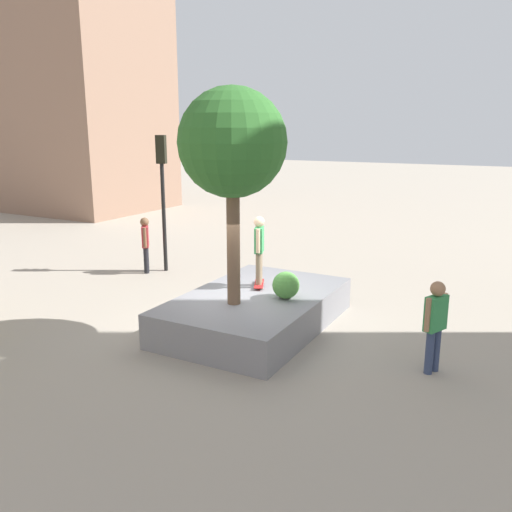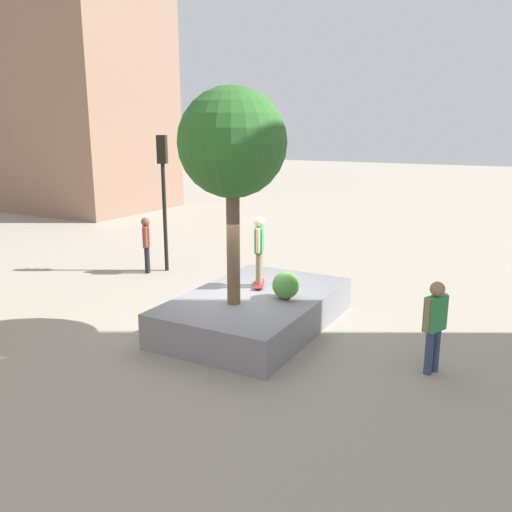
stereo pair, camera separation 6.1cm
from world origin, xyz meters
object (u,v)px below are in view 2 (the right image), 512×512
skateboard (259,284)px  bystander_watching (146,241)px  planter_ledge (256,310)px  traffic_light_corner (163,179)px  skateboarder (259,245)px  passerby_with_bag (435,321)px  plaza_tree (232,144)px

skateboard → bystander_watching: (1.87, 5.00, 0.20)m
planter_ledge → traffic_light_corner: size_ratio=1.09×
bystander_watching → skateboarder: bearing=-110.5°
skateboard → passerby_with_bag: (-1.14, -4.24, 0.20)m
skateboarder → skateboard: bearing=0.0°
plaza_tree → bystander_watching: size_ratio=2.58×
planter_ledge → skateboard: skateboard is taller
planter_ledge → skateboarder: 1.53m
skateboard → bystander_watching: bystander_watching is taller
planter_ledge → plaza_tree: size_ratio=1.03×
plaza_tree → skateboarder: bearing=4.9°
plaza_tree → passerby_with_bag: 5.16m
planter_ledge → skateboarder: size_ratio=2.87×
traffic_light_corner → bystander_watching: (-0.48, 0.39, -1.89)m
skateboard → skateboarder: size_ratio=0.50×
planter_ledge → skateboard: (0.61, 0.25, 0.44)m
plaza_tree → skateboard: plaza_tree is taller
planter_ledge → passerby_with_bag: bearing=-97.5°
skateboarder → passerby_with_bag: bearing=-105.0°
passerby_with_bag → planter_ledge: bearing=82.5°
planter_ledge → traffic_light_corner: bearing=58.6°
bystander_watching → skateboard: bearing=-110.5°
skateboarder → passerby_with_bag: skateboarder is taller
planter_ledge → plaza_tree: plaza_tree is taller
traffic_light_corner → passerby_with_bag: bearing=-111.5°
traffic_light_corner → skateboard: bearing=-117.0°
skateboard → traffic_light_corner: (2.35, 4.62, 2.08)m
traffic_light_corner → bystander_watching: traffic_light_corner is taller
traffic_light_corner → bystander_watching: 1.99m
skateboarder → bystander_watching: (1.87, 5.00, -0.75)m
planter_ledge → passerby_with_bag: (-0.52, -3.99, 0.64)m
traffic_light_corner → passerby_with_bag: traffic_light_corner is taller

